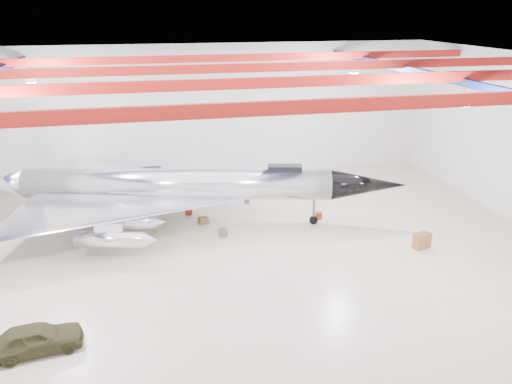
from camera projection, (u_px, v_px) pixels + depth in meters
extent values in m
plane|color=#C0AF98|center=(222.00, 259.00, 28.83)|extent=(40.00, 40.00, 0.00)
plane|color=silver|center=(192.00, 114.00, 40.62)|extent=(40.00, 0.00, 40.00)
plane|color=#0A0F38|center=(217.00, 63.00, 24.99)|extent=(40.00, 40.00, 0.00)
cube|color=maroon|center=(257.00, 109.00, 16.97)|extent=(39.50, 0.25, 0.50)
cube|color=maroon|center=(228.00, 84.00, 22.46)|extent=(39.50, 0.25, 0.50)
cube|color=maroon|center=(210.00, 69.00, 27.94)|extent=(39.50, 0.25, 0.50)
cube|color=maroon|center=(197.00, 59.00, 33.43)|extent=(39.50, 0.25, 0.50)
cube|color=navy|center=(431.00, 75.00, 27.79)|extent=(0.25, 29.50, 0.40)
cube|color=silver|center=(462.00, 102.00, 22.03)|extent=(0.55, 0.55, 0.25)
cube|color=silver|center=(31.00, 80.00, 28.86)|extent=(0.55, 0.55, 0.25)
cube|color=silver|center=(354.00, 71.00, 33.00)|extent=(0.55, 0.55, 0.25)
cylinder|color=silver|center=(177.00, 184.00, 32.59)|extent=(19.89, 6.66, 2.00)
cone|color=black|center=(369.00, 185.00, 32.41)|extent=(5.33, 3.12, 2.00)
cone|color=silver|center=(3.00, 183.00, 32.76)|extent=(3.38, 2.65, 2.00)
cube|color=silver|center=(12.00, 145.00, 31.84)|extent=(2.75, 0.78, 4.50)
cube|color=black|center=(285.00, 169.00, 32.12)|extent=(2.32, 1.30, 0.50)
cylinder|color=silver|center=(110.00, 240.00, 27.97)|extent=(3.90, 1.77, 0.90)
cylinder|color=silver|center=(122.00, 222.00, 30.32)|extent=(3.90, 1.77, 0.90)
cylinder|color=silver|center=(144.00, 188.00, 35.93)|extent=(3.90, 1.77, 0.90)
cylinder|color=silver|center=(151.00, 177.00, 38.27)|extent=(3.90, 1.77, 0.90)
cylinder|color=#59595B|center=(314.00, 211.00, 33.12)|extent=(0.18, 0.18, 1.80)
cylinder|color=black|center=(313.00, 220.00, 33.34)|extent=(0.60, 0.35, 0.56)
cylinder|color=#59595B|center=(108.00, 226.00, 30.97)|extent=(0.18, 0.18, 1.80)
cylinder|color=black|center=(109.00, 235.00, 31.19)|extent=(0.60, 0.35, 0.56)
cylinder|color=#59595B|center=(129.00, 197.00, 35.65)|extent=(0.18, 0.18, 1.80)
cylinder|color=black|center=(130.00, 205.00, 35.87)|extent=(0.60, 0.35, 0.56)
imported|color=#34321A|center=(36.00, 339.00, 20.84)|extent=(3.97, 2.08, 1.29)
cube|color=brown|center=(422.00, 241.00, 29.92)|extent=(1.16, 0.78, 0.97)
cube|color=olive|center=(115.00, 232.00, 31.78)|extent=(0.53, 0.44, 0.35)
cube|color=maroon|center=(189.00, 212.00, 34.92)|extent=(0.54, 0.47, 0.33)
cylinder|color=#59595B|center=(223.00, 233.00, 31.57)|extent=(0.57, 0.57, 0.49)
cube|color=olive|center=(222.00, 199.00, 37.16)|extent=(0.71, 0.65, 0.41)
cube|color=#59595B|center=(88.00, 216.00, 34.33)|extent=(0.37, 0.31, 0.24)
cylinder|color=maroon|center=(319.00, 215.00, 34.24)|extent=(0.61, 0.61, 0.43)
cube|color=olive|center=(203.00, 220.00, 33.47)|extent=(0.70, 0.63, 0.41)
cylinder|color=#59595B|center=(247.00, 201.00, 36.90)|extent=(0.49, 0.49, 0.34)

